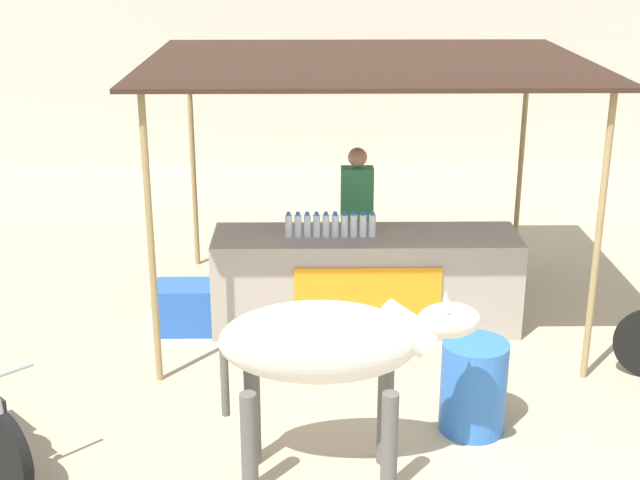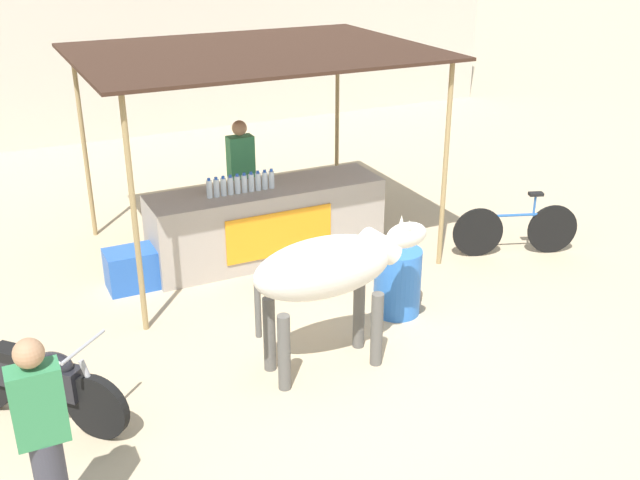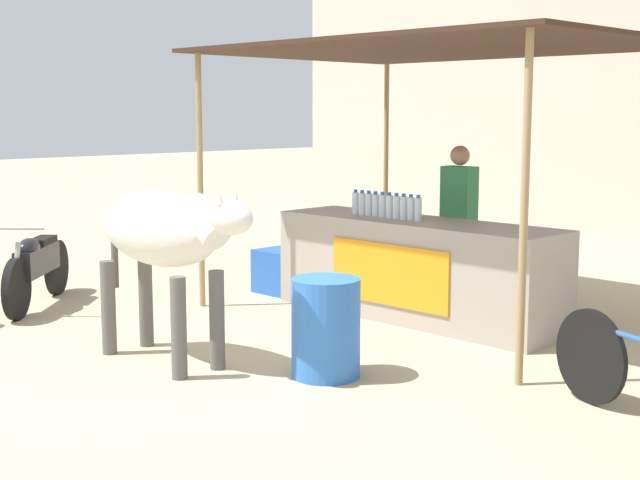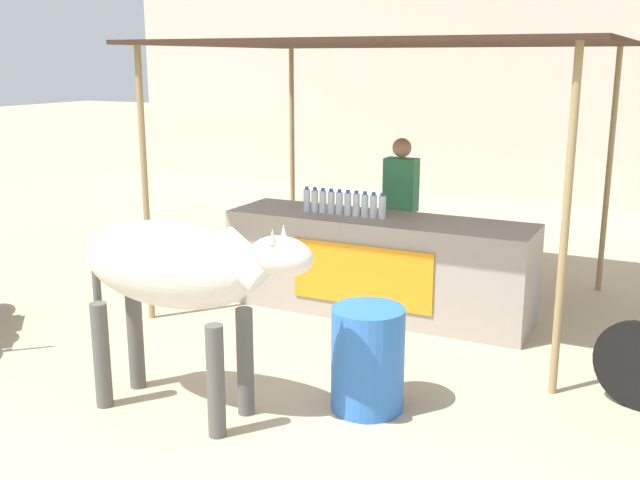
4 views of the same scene
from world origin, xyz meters
name	(u,v)px [view 4 (image 4 of 4)]	position (x,y,z in m)	size (l,w,h in m)	color
ground_plane	(264,399)	(0.00, 0.00, 0.00)	(60.00, 60.00, 0.00)	tan
building_wall_far	(533,3)	(0.00, 8.95, 3.36)	(16.00, 0.50, 6.72)	beige
stall_counter	(378,265)	(0.00, 2.20, 0.48)	(3.00, 0.82, 0.96)	#9E9389
stall_awning	(393,52)	(0.00, 2.50, 2.51)	(4.20, 3.20, 2.61)	#382319
water_bottle_row	(344,203)	(-0.35, 2.15, 1.07)	(0.88, 0.07, 0.25)	silver
vendor_behind_counter	(400,214)	(-0.05, 2.95, 0.85)	(0.34, 0.22, 1.65)	#383842
cooler_box	(221,269)	(-1.78, 2.10, 0.24)	(0.60, 0.44, 0.48)	blue
water_barrel	(368,359)	(0.74, 0.21, 0.38)	(0.52, 0.52, 0.76)	blue
cow	(176,272)	(-0.43, -0.43, 1.03)	(1.82, 0.53, 1.44)	silver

